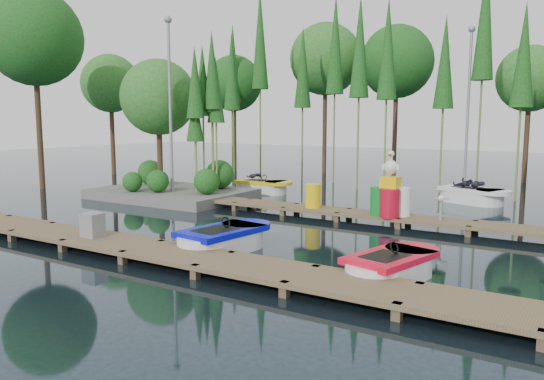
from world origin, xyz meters
The scene contains 15 objects.
ground_plane centered at (0.00, 0.00, 0.00)m, with size 90.00×90.00×0.00m, color #1E2E38.
near_dock centered at (0.00, -4.50, 0.23)m, with size 18.00×1.50×0.50m.
far_dock centered at (1.00, 2.50, 0.23)m, with size 15.00×1.20×0.50m.
island centered at (-6.30, 3.29, 3.18)m, with size 6.20×4.20×6.75m.
tree_screen centered at (-2.04, 10.60, 6.12)m, with size 34.42×18.53×10.31m.
lamp_island centered at (-5.50, 2.50, 4.26)m, with size 0.30×0.30×7.25m.
lamp_rear centered at (4.00, 11.00, 4.26)m, with size 0.30×0.30×7.25m.
boat_blue centered at (1.22, -2.94, 0.27)m, with size 1.62×2.93×0.94m.
boat_red centered at (5.60, -3.00, 0.25)m, with size 1.73×2.74×0.86m.
boat_yellow_far centered at (-3.66, 6.30, 0.29)m, with size 2.78×1.33×1.37m.
boat_white_far centered at (4.89, 8.33, 0.31)m, with size 3.16×2.24×1.37m.
utility_cabinet centered at (-1.77, -4.50, 0.61)m, with size 0.50×0.42×0.61m, color gray.
yellow_barrel centered at (0.89, 2.50, 0.70)m, with size 0.53×0.53×0.80m, color yellow.
drum_cluster centered at (3.65, 2.35, 0.89)m, with size 1.17×1.08×2.02m.
seagull_post centered at (5.16, 2.50, 0.80)m, with size 0.47×0.25×0.75m.
Camera 1 is at (9.14, -13.29, 3.28)m, focal length 35.00 mm.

